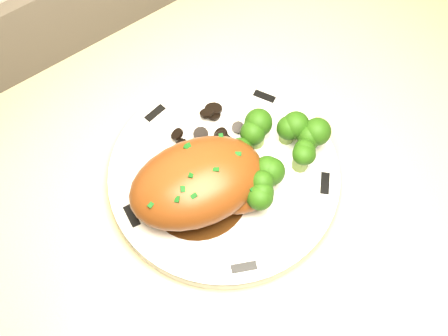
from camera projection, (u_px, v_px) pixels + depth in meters
counter at (169, 336)px, 1.09m from camera, size 2.23×0.74×1.08m
plate at (224, 175)px, 0.70m from camera, size 0.33×0.33×0.02m
rim_accent_0 at (264, 96)px, 0.75m from camera, size 0.02×0.03×0.00m
rim_accent_1 at (155, 113)px, 0.73m from camera, size 0.03×0.02×0.00m
rim_accent_2 at (132, 216)px, 0.67m from camera, size 0.01×0.03×0.00m
rim_accent_3 at (244, 267)px, 0.64m from camera, size 0.03×0.02×0.00m
rim_accent_4 at (325, 183)px, 0.69m from camera, size 0.03×0.03×0.00m
gravy_pool at (198, 193)px, 0.68m from camera, size 0.12×0.12×0.00m
chicken_breast at (202, 183)px, 0.65m from camera, size 0.18×0.14×0.06m
mushroom_pile at (216, 134)px, 0.71m from camera, size 0.09×0.07×0.02m
broccoli_florets at (276, 152)px, 0.68m from camera, size 0.13×0.10×0.05m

